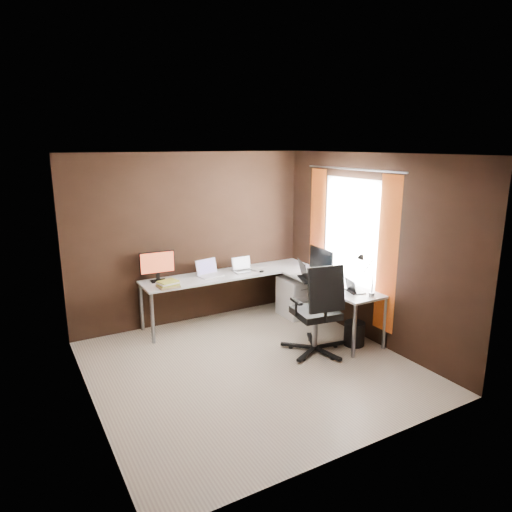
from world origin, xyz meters
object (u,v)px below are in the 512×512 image
at_px(drawer_pedestal, 296,297).
at_px(laptop_white, 209,272).
at_px(wastebasket, 354,334).
at_px(laptop_silver, 243,268).
at_px(laptop_black_small, 353,289).
at_px(desk_lamp, 366,270).
at_px(office_chair, 317,327).
at_px(monitor_left, 157,264).
at_px(book_stack, 168,284).
at_px(monitor_right, 321,261).
at_px(laptop_black_big, 308,276).

distance_m(drawer_pedestal, laptop_white, 1.42).
bearing_deg(wastebasket, drawer_pedestal, 93.13).
xyz_separation_m(laptop_silver, laptop_black_small, (0.78, -1.60, -0.01)).
bearing_deg(laptop_silver, desk_lamp, -65.31).
bearing_deg(wastebasket, office_chair, 173.68).
relative_size(drawer_pedestal, monitor_left, 1.22).
bearing_deg(book_stack, wastebasket, -34.89).
height_order(laptop_white, laptop_silver, laptop_white).
relative_size(laptop_white, book_stack, 1.31).
xyz_separation_m(monitor_right, desk_lamp, (-0.02, -0.92, 0.09)).
distance_m(office_chair, wastebasket, 0.61).
relative_size(drawer_pedestal, desk_lamp, 1.10).
bearing_deg(drawer_pedestal, desk_lamp, -87.72).
distance_m(drawer_pedestal, book_stack, 2.04).
bearing_deg(office_chair, monitor_right, 58.90).
distance_m(drawer_pedestal, monitor_left, 2.18).
bearing_deg(monitor_right, laptop_black_small, 179.81).
distance_m(monitor_right, laptop_black_small, 0.75).
relative_size(drawer_pedestal, book_stack, 2.01).
bearing_deg(book_stack, monitor_left, 95.27).
distance_m(book_stack, desk_lamp, 2.60).
relative_size(laptop_white, laptop_black_big, 0.79).
relative_size(drawer_pedestal, laptop_black_big, 1.21).
distance_m(monitor_left, monitor_right, 2.32).
xyz_separation_m(monitor_left, book_stack, (0.03, -0.34, -0.20)).
bearing_deg(monitor_right, office_chair, 141.85).
distance_m(desk_lamp, wastebasket, 0.93).
distance_m(drawer_pedestal, laptop_black_big, 0.72).
bearing_deg(monitor_right, laptop_white, 57.51).
bearing_deg(wastebasket, book_stack, 145.11).
relative_size(laptop_silver, desk_lamp, 0.57).
xyz_separation_m(laptop_white, laptop_black_small, (1.33, -1.63, -0.01)).
xyz_separation_m(monitor_left, monitor_right, (2.09, -1.01, 0.01)).
bearing_deg(office_chair, desk_lamp, -12.67).
bearing_deg(desk_lamp, laptop_black_big, 90.69).
xyz_separation_m(drawer_pedestal, office_chair, (-0.51, -1.22, 0.05)).
bearing_deg(laptop_black_big, desk_lamp, -147.05).
bearing_deg(drawer_pedestal, laptop_silver, 153.74).
distance_m(monitor_right, wastebasket, 1.12).
distance_m(laptop_black_big, office_chair, 0.91).
bearing_deg(desk_lamp, book_stack, 130.65).
xyz_separation_m(laptop_white, laptop_silver, (0.55, -0.03, -0.00)).
relative_size(laptop_black_big, laptop_black_small, 1.71).
bearing_deg(wastebasket, monitor_right, 89.82).
bearing_deg(laptop_black_big, laptop_silver, 55.02).
height_order(drawer_pedestal, book_stack, book_stack).
bearing_deg(monitor_right, drawer_pedestal, 9.47).
distance_m(laptop_black_small, book_stack, 2.46).
distance_m(book_stack, office_chair, 2.06).
bearing_deg(laptop_white, monitor_left, 161.44).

